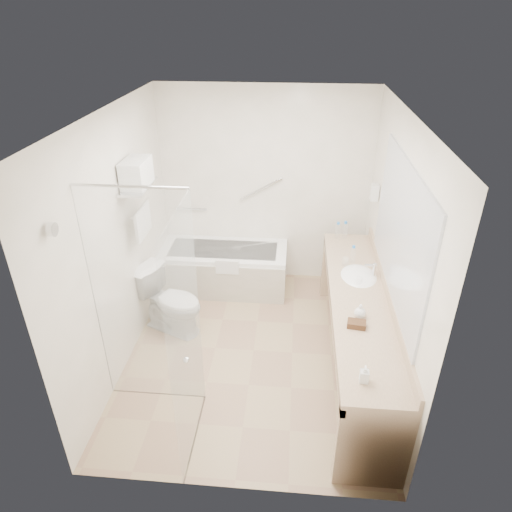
# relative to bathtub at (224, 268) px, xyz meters

# --- Properties ---
(floor) EXTENTS (3.20, 3.20, 0.00)m
(floor) POSITION_rel_bathtub_xyz_m (0.50, -1.24, -0.28)
(floor) COLOR tan
(floor) RESTS_ON ground
(ceiling) EXTENTS (2.60, 3.20, 0.10)m
(ceiling) POSITION_rel_bathtub_xyz_m (0.50, -1.24, 2.22)
(ceiling) COLOR white
(ceiling) RESTS_ON wall_back
(wall_back) EXTENTS (2.60, 0.10, 2.50)m
(wall_back) POSITION_rel_bathtub_xyz_m (0.50, 0.36, 0.97)
(wall_back) COLOR white
(wall_back) RESTS_ON ground
(wall_front) EXTENTS (2.60, 0.10, 2.50)m
(wall_front) POSITION_rel_bathtub_xyz_m (0.50, -2.84, 0.97)
(wall_front) COLOR white
(wall_front) RESTS_ON ground
(wall_left) EXTENTS (0.10, 3.20, 2.50)m
(wall_left) POSITION_rel_bathtub_xyz_m (-0.80, -1.24, 0.97)
(wall_left) COLOR white
(wall_left) RESTS_ON ground
(wall_right) EXTENTS (0.10, 3.20, 2.50)m
(wall_right) POSITION_rel_bathtub_xyz_m (1.80, -1.24, 0.97)
(wall_right) COLOR white
(wall_right) RESTS_ON ground
(bathtub) EXTENTS (1.60, 0.73, 0.59)m
(bathtub) POSITION_rel_bathtub_xyz_m (0.00, 0.00, 0.00)
(bathtub) COLOR white
(bathtub) RESTS_ON floor
(grab_bar_short) EXTENTS (0.40, 0.03, 0.03)m
(grab_bar_short) POSITION_rel_bathtub_xyz_m (-0.45, 0.32, 0.67)
(grab_bar_short) COLOR silver
(grab_bar_short) RESTS_ON wall_back
(grab_bar_long) EXTENTS (0.53, 0.03, 0.33)m
(grab_bar_long) POSITION_rel_bathtub_xyz_m (0.45, 0.32, 0.97)
(grab_bar_long) COLOR silver
(grab_bar_long) RESTS_ON wall_back
(shower_enclosure) EXTENTS (0.96, 0.91, 2.11)m
(shower_enclosure) POSITION_rel_bathtub_xyz_m (-0.13, -2.16, 0.79)
(shower_enclosure) COLOR silver
(shower_enclosure) RESTS_ON floor
(towel_shelf) EXTENTS (0.24, 0.55, 0.81)m
(towel_shelf) POSITION_rel_bathtub_xyz_m (-0.67, -0.89, 1.48)
(towel_shelf) COLOR silver
(towel_shelf) RESTS_ON wall_left
(vanity_counter) EXTENTS (0.55, 2.70, 0.95)m
(vanity_counter) POSITION_rel_bathtub_xyz_m (1.52, -1.39, 0.36)
(vanity_counter) COLOR tan
(vanity_counter) RESTS_ON floor
(sink) EXTENTS (0.40, 0.52, 0.14)m
(sink) POSITION_rel_bathtub_xyz_m (1.55, -0.99, 0.54)
(sink) COLOR white
(sink) RESTS_ON vanity_counter
(faucet) EXTENTS (0.03, 0.03, 0.14)m
(faucet) POSITION_rel_bathtub_xyz_m (1.70, -0.99, 0.65)
(faucet) COLOR silver
(faucet) RESTS_ON vanity_counter
(mirror) EXTENTS (0.02, 2.00, 1.20)m
(mirror) POSITION_rel_bathtub_xyz_m (1.79, -1.39, 1.27)
(mirror) COLOR #B8BDC5
(mirror) RESTS_ON wall_right
(hairdryer_unit) EXTENTS (0.08, 0.10, 0.18)m
(hairdryer_unit) POSITION_rel_bathtub_xyz_m (1.75, -0.19, 1.17)
(hairdryer_unit) COLOR silver
(hairdryer_unit) RESTS_ON wall_right
(toilet) EXTENTS (0.86, 0.69, 0.74)m
(toilet) POSITION_rel_bathtub_xyz_m (-0.45, -0.93, 0.10)
(toilet) COLOR white
(toilet) RESTS_ON floor
(amenity_basket) EXTENTS (0.17, 0.13, 0.05)m
(amenity_basket) POSITION_rel_bathtub_xyz_m (1.44, -1.84, 0.60)
(amenity_basket) COLOR #4F341C
(amenity_basket) RESTS_ON vanity_counter
(soap_bottle_a) EXTENTS (0.07, 0.15, 0.07)m
(soap_bottle_a) POSITION_rel_bathtub_xyz_m (1.43, -2.49, 0.61)
(soap_bottle_a) COLOR silver
(soap_bottle_a) RESTS_ON vanity_counter
(soap_bottle_b) EXTENTS (0.12, 0.15, 0.10)m
(soap_bottle_b) POSITION_rel_bathtub_xyz_m (1.49, -1.70, 0.63)
(soap_bottle_b) COLOR silver
(soap_bottle_b) RESTS_ON vanity_counter
(water_bottle_left) EXTENTS (0.06, 0.06, 0.20)m
(water_bottle_left) POSITION_rel_bathtub_xyz_m (1.51, -0.71, 0.66)
(water_bottle_left) COLOR silver
(water_bottle_left) RESTS_ON vanity_counter
(water_bottle_mid) EXTENTS (0.06, 0.06, 0.20)m
(water_bottle_mid) POSITION_rel_bathtub_xyz_m (1.39, -0.14, 0.67)
(water_bottle_mid) COLOR silver
(water_bottle_mid) RESTS_ON vanity_counter
(water_bottle_right) EXTENTS (0.07, 0.07, 0.21)m
(water_bottle_right) POSITION_rel_bathtub_xyz_m (1.48, -0.14, 0.67)
(water_bottle_right) COLOR silver
(water_bottle_right) RESTS_ON vanity_counter
(drinking_glass_near) EXTENTS (0.09, 0.09, 0.09)m
(drinking_glass_near) POSITION_rel_bathtub_xyz_m (1.43, -0.79, 0.62)
(drinking_glass_near) COLOR silver
(drinking_glass_near) RESTS_ON vanity_counter
(drinking_glass_far) EXTENTS (0.07, 0.07, 0.08)m
(drinking_glass_far) POSITION_rel_bathtub_xyz_m (1.54, -1.15, 0.62)
(drinking_glass_far) COLOR silver
(drinking_glass_far) RESTS_ON vanity_counter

